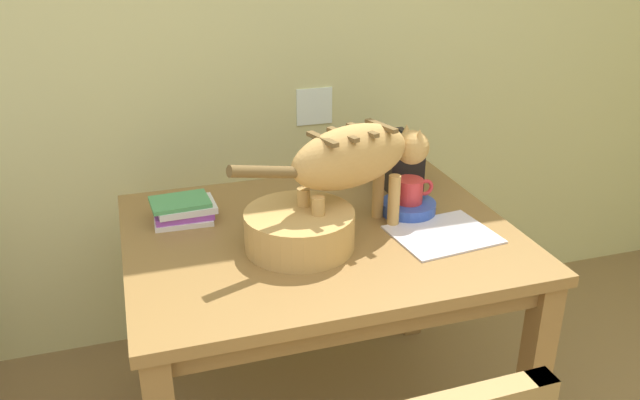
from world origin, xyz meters
The scene contains 9 objects.
wall_rear centered at (0.00, 2.24, 1.25)m, with size 4.95×0.11×2.50m.
dining_table centered at (0.05, 1.50, 0.64)m, with size 1.14×0.90×0.74m.
cat centered at (0.15, 1.48, 0.96)m, with size 0.64×0.25×0.33m.
saucer_bowl centered at (0.35, 1.54, 0.75)m, with size 0.17×0.17×0.04m, color #2E4DAD.
coffee_mug centered at (0.35, 1.54, 0.81)m, with size 0.12×0.08×0.08m.
magazine centered at (0.38, 1.37, 0.74)m, with size 0.29×0.23×0.01m, color silver.
book_stack centered at (-0.33, 1.70, 0.77)m, with size 0.20×0.14×0.07m.
wicker_basket centered at (-0.04, 1.43, 0.79)m, with size 0.31×0.31×0.11m.
toaster centered at (0.41, 1.78, 0.82)m, with size 0.12×0.20×0.18m.
Camera 1 is at (-0.47, -0.14, 1.60)m, focal length 36.45 mm.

